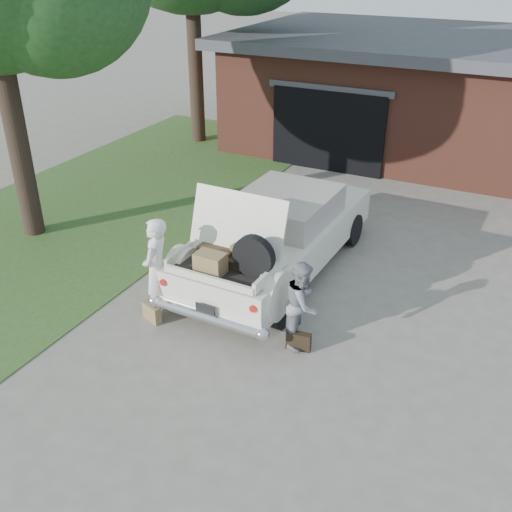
% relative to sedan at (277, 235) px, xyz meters
% --- Properties ---
extents(ground, '(90.00, 90.00, 0.00)m').
position_rel_sedan_xyz_m(ground, '(0.30, -2.11, -0.77)').
color(ground, gray).
rests_on(ground, ground).
extents(grass_strip, '(6.00, 16.00, 0.02)m').
position_rel_sedan_xyz_m(grass_strip, '(-5.20, 0.89, -0.76)').
color(grass_strip, '#2D4C1E').
rests_on(grass_strip, ground).
extents(house, '(12.80, 7.80, 3.30)m').
position_rel_sedan_xyz_m(house, '(1.28, 9.37, 0.90)').
color(house, brown).
rests_on(house, ground).
extents(sedan, '(2.18, 5.29, 2.13)m').
position_rel_sedan_xyz_m(sedan, '(0.00, 0.00, 0.00)').
color(sedan, white).
rests_on(sedan, ground).
extents(woman_left, '(0.58, 0.75, 1.82)m').
position_rel_sedan_xyz_m(woman_left, '(-1.13, -2.35, 0.14)').
color(woman_left, white).
rests_on(woman_left, ground).
extents(woman_right, '(0.63, 0.77, 1.45)m').
position_rel_sedan_xyz_m(woman_right, '(1.34, -1.98, -0.04)').
color(woman_right, gray).
rests_on(woman_right, ground).
extents(suitcase_left, '(0.42, 0.26, 0.31)m').
position_rel_sedan_xyz_m(suitcase_left, '(-1.16, -2.54, -0.62)').
color(suitcase_left, olive).
rests_on(suitcase_left, ground).
extents(suitcase_right, '(0.41, 0.18, 0.30)m').
position_rel_sedan_xyz_m(suitcase_right, '(1.38, -2.17, -0.62)').
color(suitcase_right, black).
rests_on(suitcase_right, ground).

